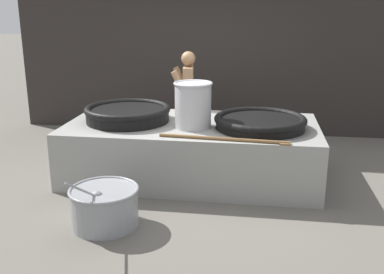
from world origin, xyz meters
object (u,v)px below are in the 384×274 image
(giant_wok_far, at_px, (260,122))
(prep_bowl_vegetables, at_px, (105,205))
(giant_wok_near, at_px, (128,113))
(cook, at_px, (188,98))
(stock_pot, at_px, (193,104))

(giant_wok_far, relative_size, prep_bowl_vegetables, 1.25)
(giant_wok_near, distance_m, cook, 1.33)
(giant_wok_far, xyz_separation_m, prep_bowl_vegetables, (-1.63, -1.47, -0.61))
(giant_wok_near, height_order, stock_pot, stock_pot)
(giant_wok_near, relative_size, stock_pot, 1.97)
(cook, bearing_deg, prep_bowl_vegetables, 73.27)
(cook, xyz_separation_m, prep_bowl_vegetables, (-0.48, -2.73, -0.64))
(giant_wok_near, relative_size, giant_wok_far, 0.98)
(stock_pot, height_order, cook, cook)
(cook, height_order, prep_bowl_vegetables, cook)
(giant_wok_near, height_order, prep_bowl_vegetables, giant_wok_near)
(giant_wok_far, bearing_deg, prep_bowl_vegetables, -137.96)
(stock_pot, bearing_deg, giant_wok_far, 5.35)
(stock_pot, xyz_separation_m, cook, (-0.28, 1.34, -0.20))
(stock_pot, relative_size, prep_bowl_vegetables, 0.62)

